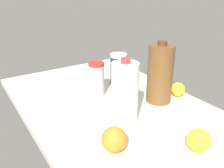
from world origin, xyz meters
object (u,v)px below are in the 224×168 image
(shaker_bottle, at_px, (118,69))
(lemon_far_back, at_px, (199,140))
(chocolate_milk_jug, at_px, (160,74))
(orange_near_front, at_px, (114,139))
(tumbler_cup, at_px, (97,79))
(lemon_loose, at_px, (178,89))
(milk_jug, at_px, (125,93))

(shaker_bottle, height_order, lemon_far_back, shaker_bottle)
(chocolate_milk_jug, xyz_separation_m, shaker_bottle, (0.28, 0.04, -0.05))
(orange_near_front, bearing_deg, tumbler_cup, -21.88)
(orange_near_front, bearing_deg, lemon_loose, -69.21)
(shaker_bottle, bearing_deg, tumbler_cup, 111.45)
(milk_jug, xyz_separation_m, tumbler_cup, (0.28, -0.03, -0.04))
(tumbler_cup, distance_m, shaker_bottle, 0.19)
(tumbler_cup, height_order, lemon_loose, tumbler_cup)
(shaker_bottle, relative_size, orange_near_front, 1.93)
(chocolate_milk_jug, height_order, tumbler_cup, chocolate_milk_jug)
(chocolate_milk_jug, bearing_deg, shaker_bottle, 8.38)
(shaker_bottle, bearing_deg, chocolate_milk_jug, -171.62)
(milk_jug, height_order, lemon_loose, milk_jug)
(chocolate_milk_jug, height_order, orange_near_front, chocolate_milk_jug)
(orange_near_front, bearing_deg, shaker_bottle, -35.23)
(tumbler_cup, bearing_deg, lemon_far_back, -172.63)
(milk_jug, xyz_separation_m, lemon_far_back, (-0.29, -0.10, -0.09))
(shaker_bottle, distance_m, orange_near_front, 0.59)
(tumbler_cup, xyz_separation_m, lemon_loose, (-0.22, -0.33, -0.05))
(tumbler_cup, bearing_deg, orange_near_front, 158.12)
(milk_jug, xyz_separation_m, shaker_bottle, (0.34, -0.20, -0.04))
(shaker_bottle, distance_m, lemon_far_back, 0.64)
(milk_jug, height_order, shaker_bottle, milk_jug)
(chocolate_milk_jug, bearing_deg, milk_jug, 105.04)
(shaker_bottle, bearing_deg, lemon_far_back, 170.91)
(lemon_far_back, height_order, lemon_loose, lemon_far_back)
(lemon_loose, bearing_deg, chocolate_milk_jug, 83.74)
(milk_jug, height_order, chocolate_milk_jug, chocolate_milk_jug)
(milk_jug, height_order, lemon_far_back, milk_jug)
(chocolate_milk_jug, distance_m, shaker_bottle, 0.29)
(shaker_bottle, height_order, orange_near_front, shaker_bottle)
(lemon_far_back, xyz_separation_m, orange_near_front, (0.15, 0.24, 0.00))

